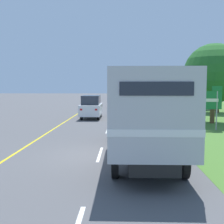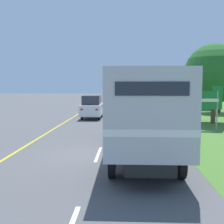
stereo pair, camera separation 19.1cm
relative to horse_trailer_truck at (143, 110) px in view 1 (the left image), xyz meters
The scene contains 15 objects.
ground_plane 2.67m from the horse_trailer_truck, behind, with size 200.00×200.00×0.00m, color #515154.
edge_line_yellow 13.92m from the horse_trailer_truck, 113.59° to the left, with size 0.12×58.08×0.01m, color yellow.
centre_dash_near 2.69m from the horse_trailer_truck, 166.87° to the left, with size 0.12×2.60×0.01m, color white.
centre_dash_mid_a 7.51m from the horse_trailer_truck, 104.48° to the left, with size 0.12×2.60×0.01m, color white.
centre_dash_mid_b 13.88m from the horse_trailer_truck, 97.59° to the left, with size 0.12×2.60×0.01m, color white.
centre_dash_far 20.40m from the horse_trailer_truck, 95.13° to the left, with size 0.12×2.60×0.01m, color white.
centre_dash_farthest 26.95m from the horse_trailer_truck, 93.87° to the left, with size 0.12×2.60×0.01m, color white.
horse_trailer_truck is the anchor object (origin of this frame).
lead_car_white 14.53m from the horse_trailer_truck, 104.47° to the left, with size 1.80×4.56×2.07m.
lead_car_red_ahead 28.51m from the horse_trailer_truck, 90.19° to the left, with size 1.80×4.44×1.94m.
highway_sign 8.75m from the horse_trailer_truck, 57.07° to the left, with size 2.08×0.09×2.93m.
roadside_tree_near 12.62m from the horse_trailer_truck, 59.81° to the left, with size 4.61×4.61×6.21m.
roadside_tree_mid 22.06m from the horse_trailer_truck, 63.85° to the left, with size 4.80×4.80×6.63m.
roadside_tree_far 26.60m from the horse_trailer_truck, 68.70° to the left, with size 3.43×3.43×5.51m.
delineator_post 3.84m from the horse_trailer_truck, 49.66° to the left, with size 0.08×0.08×0.95m.
Camera 1 is at (0.91, -11.68, 2.92)m, focal length 45.00 mm.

